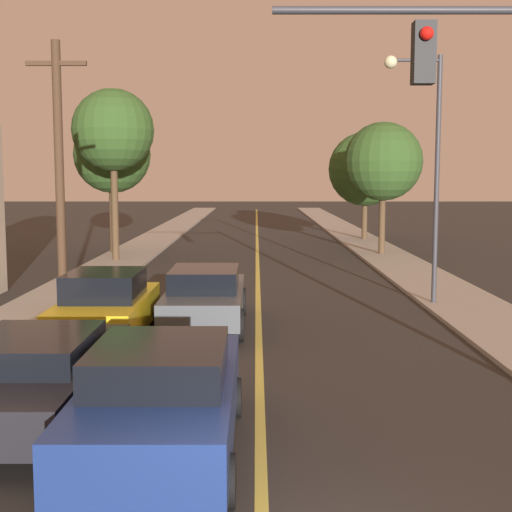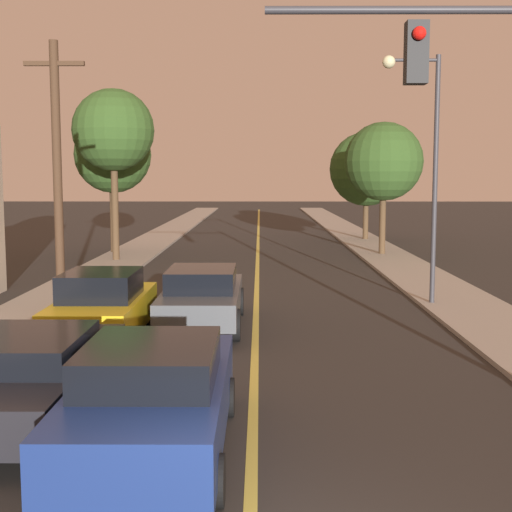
% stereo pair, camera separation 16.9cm
% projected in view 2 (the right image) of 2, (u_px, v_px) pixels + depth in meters
% --- Properties ---
extents(road_surface, '(9.43, 80.00, 0.01)m').
position_uv_depth(road_surface, '(258.00, 239.00, 42.30)').
color(road_surface, '#2D2B28').
rests_on(road_surface, ground).
extents(sidewalk_left, '(2.50, 80.00, 0.12)m').
position_uv_depth(sidewalk_left, '(158.00, 238.00, 42.33)').
color(sidewalk_left, '#9E998E').
rests_on(sidewalk_left, ground).
extents(sidewalk_right, '(2.50, 80.00, 0.12)m').
position_uv_depth(sidewalk_right, '(359.00, 238.00, 42.26)').
color(sidewalk_right, '#9E998E').
rests_on(sidewalk_right, ground).
extents(car_near_lane_front, '(2.05, 4.93, 1.57)m').
position_uv_depth(car_near_lane_front, '(153.00, 397.00, 9.51)').
color(car_near_lane_front, navy).
rests_on(car_near_lane_front, ground).
extents(car_near_lane_second, '(1.97, 4.95, 1.50)m').
position_uv_depth(car_near_lane_second, '(202.00, 296.00, 17.62)').
color(car_near_lane_second, '#474C51').
rests_on(car_near_lane_second, ground).
extents(car_outer_lane_front, '(2.06, 5.01, 1.39)m').
position_uv_depth(car_outer_lane_front, '(30.00, 373.00, 10.84)').
color(car_outer_lane_front, black).
rests_on(car_outer_lane_front, ground).
extents(car_outer_lane_second, '(1.90, 4.43, 1.66)m').
position_uv_depth(car_outer_lane_second, '(103.00, 307.00, 15.86)').
color(car_outer_lane_second, gold).
rests_on(car_outer_lane_second, ground).
extents(streetlamp_right, '(1.63, 0.36, 6.98)m').
position_uv_depth(streetlamp_right, '(423.00, 146.00, 20.03)').
color(streetlamp_right, '#333338').
rests_on(streetlamp_right, ground).
extents(utility_pole_left, '(1.60, 0.24, 7.17)m').
position_uv_depth(utility_pole_left, '(57.00, 172.00, 19.03)').
color(utility_pole_left, '#422D1E').
rests_on(utility_pole_left, ground).
extents(tree_left_near, '(3.51, 3.51, 7.34)m').
position_uv_depth(tree_left_near, '(113.00, 131.00, 30.47)').
color(tree_left_near, '#4C3823').
rests_on(tree_left_near, ground).
extents(tree_left_far, '(3.63, 3.63, 6.46)m').
position_uv_depth(tree_left_far, '(113.00, 155.00, 33.77)').
color(tree_left_far, '#4C3823').
rests_on(tree_left_far, ground).
extents(tree_right_near, '(4.25, 4.25, 6.15)m').
position_uv_depth(tree_right_near, '(366.00, 169.00, 40.89)').
color(tree_right_near, '#4C3823').
rests_on(tree_right_near, ground).
extents(tree_right_far, '(3.65, 3.65, 6.12)m').
position_uv_depth(tree_right_far, '(384.00, 162.00, 33.01)').
color(tree_right_far, '#4C3823').
rests_on(tree_right_far, ground).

